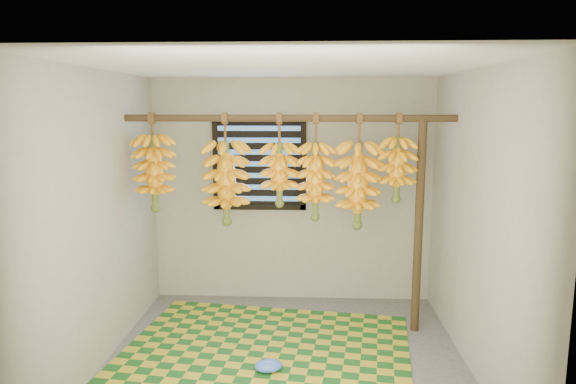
# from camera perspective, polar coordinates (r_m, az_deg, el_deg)

# --- Properties ---
(floor) EXTENTS (3.00, 3.00, 0.01)m
(floor) POSITION_cam_1_polar(r_m,az_deg,el_deg) (4.49, -0.35, -18.53)
(floor) COLOR #4D4D4D
(floor) RESTS_ON ground
(ceiling) EXTENTS (3.00, 3.00, 0.01)m
(ceiling) POSITION_cam_1_polar(r_m,az_deg,el_deg) (3.98, -0.38, 13.83)
(ceiling) COLOR silver
(ceiling) RESTS_ON wall_back
(wall_back) EXTENTS (3.00, 0.01, 2.40)m
(wall_back) POSITION_cam_1_polar(r_m,az_deg,el_deg) (5.54, 0.46, 0.08)
(wall_back) COLOR gray
(wall_back) RESTS_ON floor
(wall_left) EXTENTS (0.01, 3.00, 2.40)m
(wall_left) POSITION_cam_1_polar(r_m,az_deg,el_deg) (4.41, -20.33, -2.94)
(wall_left) COLOR gray
(wall_left) RESTS_ON floor
(wall_right) EXTENTS (0.01, 3.00, 2.40)m
(wall_right) POSITION_cam_1_polar(r_m,az_deg,el_deg) (4.26, 20.33, -3.36)
(wall_right) COLOR gray
(wall_right) RESTS_ON floor
(window) EXTENTS (1.00, 0.04, 1.00)m
(window) POSITION_cam_1_polar(r_m,az_deg,el_deg) (5.50, -3.20, 3.15)
(window) COLOR black
(window) RESTS_ON wall_back
(hanging_pole) EXTENTS (3.00, 0.06, 0.06)m
(hanging_pole) POSITION_cam_1_polar(r_m,az_deg,el_deg) (4.67, 0.09, 8.20)
(hanging_pole) COLOR #3C2E1B
(hanging_pole) RESTS_ON wall_left
(support_post) EXTENTS (0.08, 0.08, 2.00)m
(support_post) POSITION_cam_1_polar(r_m,az_deg,el_deg) (4.89, 14.31, -3.87)
(support_post) COLOR #3C2E1B
(support_post) RESTS_ON floor
(woven_mat) EXTENTS (2.69, 2.27, 0.01)m
(woven_mat) POSITION_cam_1_polar(r_m,az_deg,el_deg) (4.65, -2.57, -17.37)
(woven_mat) COLOR #18521A
(woven_mat) RESTS_ON floor
(plastic_bag) EXTENTS (0.26, 0.21, 0.09)m
(plastic_bag) POSITION_cam_1_polar(r_m,az_deg,el_deg) (4.33, -2.18, -18.74)
(plastic_bag) COLOR #3E69E7
(plastic_bag) RESTS_ON woven_mat
(banana_bunch_a) EXTENTS (0.36, 0.36, 0.91)m
(banana_bunch_a) POSITION_cam_1_polar(r_m,az_deg,el_deg) (4.92, -14.64, 2.08)
(banana_bunch_a) COLOR brown
(banana_bunch_a) RESTS_ON hanging_pole
(banana_bunch_b) EXTENTS (0.42, 0.42, 1.03)m
(banana_bunch_b) POSITION_cam_1_polar(r_m,az_deg,el_deg) (4.78, -6.89, 1.02)
(banana_bunch_b) COLOR brown
(banana_bunch_b) RESTS_ON hanging_pole
(banana_bunch_c) EXTENTS (0.36, 0.36, 0.85)m
(banana_bunch_c) POSITION_cam_1_polar(r_m,az_deg,el_deg) (4.71, -0.96, 1.98)
(banana_bunch_c) COLOR brown
(banana_bunch_c) RESTS_ON hanging_pole
(banana_bunch_d) EXTENTS (0.33, 0.33, 0.98)m
(banana_bunch_d) POSITION_cam_1_polar(r_m,az_deg,el_deg) (4.71, 3.06, 1.20)
(banana_bunch_d) COLOR brown
(banana_bunch_d) RESTS_ON hanging_pole
(banana_bunch_e) EXTENTS (0.39, 0.39, 1.05)m
(banana_bunch_e) POSITION_cam_1_polar(r_m,az_deg,el_deg) (4.73, 7.77, 0.77)
(banana_bunch_e) COLOR brown
(banana_bunch_e) RESTS_ON hanging_pole
(banana_bunch_f) EXTENTS (0.33, 0.33, 0.80)m
(banana_bunch_f) POSITION_cam_1_polar(r_m,az_deg,el_deg) (4.76, 12.02, 2.47)
(banana_bunch_f) COLOR brown
(banana_bunch_f) RESTS_ON hanging_pole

